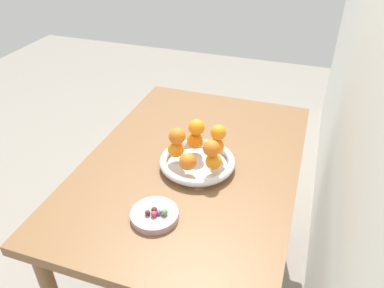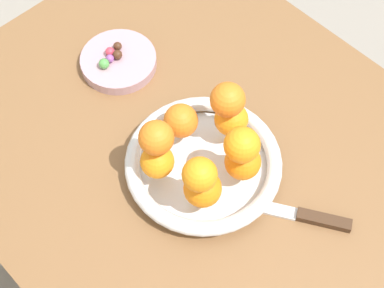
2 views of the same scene
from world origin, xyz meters
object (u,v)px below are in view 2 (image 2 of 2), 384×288
at_px(orange_3, 157,161).
at_px(orange_5, 228,100).
at_px(orange_2, 181,121).
at_px(orange_6, 200,175).
at_px(dining_table, 224,193).
at_px(candy_ball_2, 110,58).
at_px(candy_ball_4, 117,55).
at_px(orange_7, 242,145).
at_px(candy_ball_0, 118,46).
at_px(candy_ball_3, 110,52).
at_px(candy_dish, 119,61).
at_px(orange_4, 203,188).
at_px(orange_0, 243,162).
at_px(fruit_bowl, 203,164).
at_px(orange_1, 231,119).
at_px(candy_ball_1, 104,64).
at_px(knife, 287,212).
at_px(orange_8, 156,138).

height_order(orange_3, orange_5, orange_5).
distance_m(orange_2, orange_6, 0.15).
bearing_deg(dining_table, candy_ball_2, -0.07).
relative_size(dining_table, candy_ball_4, 59.10).
bearing_deg(orange_2, candy_ball_4, -8.88).
bearing_deg(orange_7, candy_ball_0, -5.85).
bearing_deg(candy_ball_3, orange_7, 177.31).
distance_m(candy_dish, orange_7, 0.36).
relative_size(orange_4, candy_ball_3, 3.42).
distance_m(orange_2, candy_ball_3, 0.23).
bearing_deg(orange_0, orange_2, 7.92).
distance_m(fruit_bowl, candy_ball_0, 0.30).
height_order(candy_dish, orange_1, orange_1).
distance_m(fruit_bowl, orange_1, 0.09).
distance_m(orange_1, orange_3, 0.15).
relative_size(dining_table, candy_ball_2, 69.07).
distance_m(orange_1, candy_ball_4, 0.27).
relative_size(orange_7, candy_ball_2, 3.62).
height_order(candy_ball_0, candy_ball_2, same).
relative_size(fruit_bowl, orange_1, 4.59).
height_order(candy_ball_1, candy_ball_2, candy_ball_1).
bearing_deg(orange_7, orange_4, 83.08).
distance_m(dining_table, candy_ball_0, 0.35).
distance_m(orange_2, orange_4, 0.13).
height_order(candy_dish, candy_ball_1, candy_ball_1).
relative_size(orange_0, knife, 0.26).
height_order(fruit_bowl, orange_1, orange_1).
height_order(orange_5, candy_ball_3, orange_5).
height_order(dining_table, candy_ball_4, candy_ball_4).
relative_size(candy_dish, orange_1, 2.50).
bearing_deg(orange_5, orange_2, 47.68).
bearing_deg(candy_ball_4, candy_ball_3, 19.58).
xyz_separation_m(orange_6, candy_ball_3, (0.35, -0.10, -0.10)).
bearing_deg(orange_1, candy_ball_0, 3.34).
distance_m(dining_table, candy_ball_2, 0.33).
bearing_deg(orange_1, dining_table, 130.14).
relative_size(fruit_bowl, candy_ball_3, 14.95).
distance_m(orange_8, candy_ball_1, 0.26).
bearing_deg(orange_1, candy_dish, 6.52).
distance_m(candy_dish, candy_ball_4, 0.02).
xyz_separation_m(orange_4, candy_ball_0, (0.35, -0.11, -0.04)).
xyz_separation_m(orange_0, candy_ball_2, (0.34, 0.00, -0.04)).
bearing_deg(orange_3, candy_ball_4, -25.26).
bearing_deg(orange_7, dining_table, -11.95).
relative_size(orange_1, candy_ball_4, 3.14).
height_order(dining_table, candy_dish, candy_dish).
height_order(orange_2, orange_8, orange_8).
bearing_deg(orange_6, candy_dish, -17.61).
distance_m(candy_dish, orange_1, 0.28).
relative_size(orange_3, candy_ball_4, 3.03).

